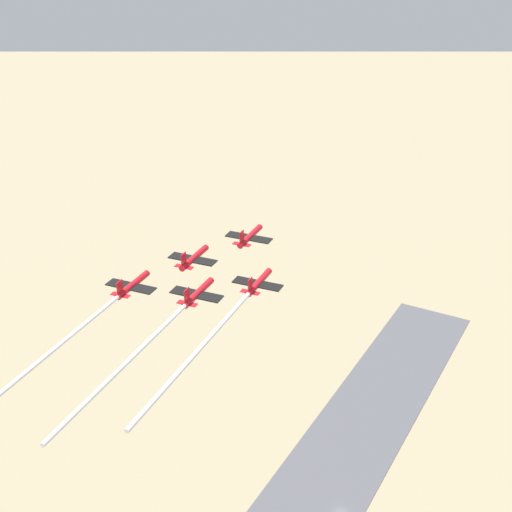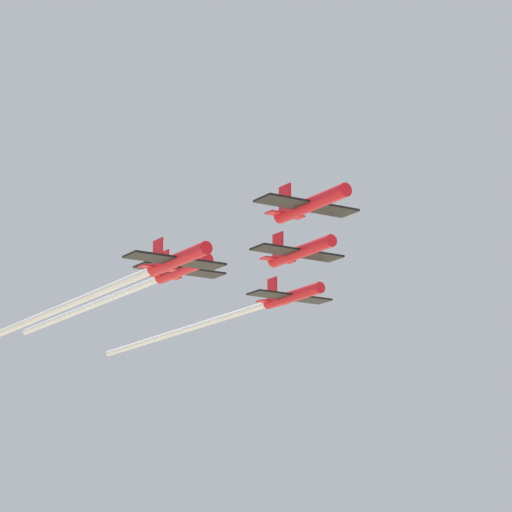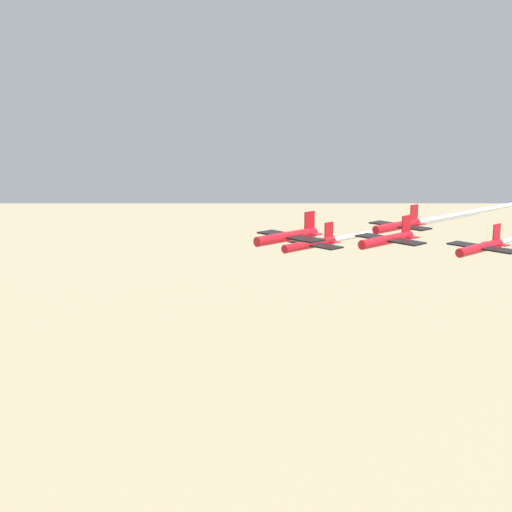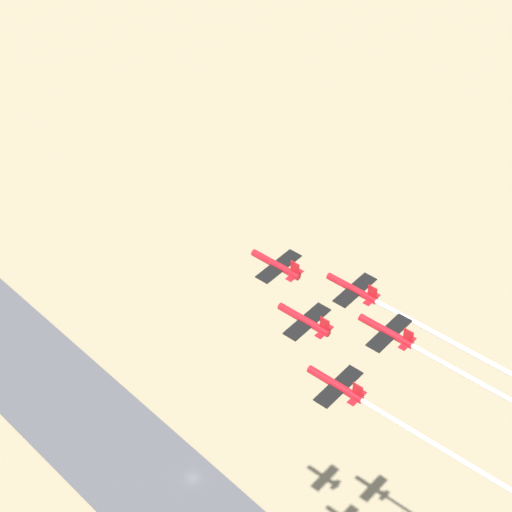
{
  "view_description": "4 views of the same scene",
  "coord_description": "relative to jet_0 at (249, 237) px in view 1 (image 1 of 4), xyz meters",
  "views": [
    {
      "loc": [
        -9.63,
        -178.16,
        181.77
      ],
      "look_at": [
        -24.37,
        -38.48,
        112.96
      ],
      "focal_mm": 50.0,
      "sensor_mm": 36.0,
      "label": 1
    },
    {
      "loc": [
        61.19,
        33.02,
        84.09
      ],
      "look_at": [
        -21.93,
        -38.95,
        111.0
      ],
      "focal_mm": 85.0,
      "sensor_mm": 36.0,
      "label": 2
    },
    {
      "loc": [
        -70.65,
        49.46,
        133.83
      ],
      "look_at": [
        -21.82,
        -34.32,
        113.39
      ],
      "focal_mm": 50.0,
      "sensor_mm": 36.0,
      "label": 3
    },
    {
      "loc": [
        -157.6,
        -88.09,
        239.8
      ],
      "look_at": [
        -24.17,
        -30.63,
        115.37
      ],
      "focal_mm": 70.0,
      "sensor_mm": 36.0,
      "label": 4
    }
  ],
  "objects": [
    {
      "name": "jet_2",
      "position": [
        3.43,
        -14.24,
        -3.79
      ],
      "size": [
        10.79,
        11.12,
        3.74
      ],
      "rotation": [
        0.0,
        0.0,
        5.99
      ],
      "color": "red"
    },
    {
      "name": "smoke_trail_3",
      "position": [
        -29.64,
        -46.34,
        -2.86
      ],
      "size": [
        13.91,
        43.48,
        0.78
      ],
      "rotation": [
        0.0,
        0.0,
        5.99
      ],
      "color": "white"
    },
    {
      "name": "smoke_trail_2",
      "position": [
        -4.6,
        -40.59,
        -3.85
      ],
      "size": [
        13.89,
        43.16,
        0.86
      ],
      "rotation": [
        0.0,
        0.0,
        5.99
      ],
      "color": "white"
    },
    {
      "name": "jet_0",
      "position": [
        0.0,
        0.0,
        0.0
      ],
      "size": [
        10.79,
        11.12,
        3.74
      ],
      "rotation": [
        0.0,
        0.0,
        5.99
      ],
      "color": "red"
    },
    {
      "name": "jet_3",
      "position": [
        -21.56,
        -19.82,
        -2.8
      ],
      "size": [
        10.79,
        11.12,
        3.74
      ],
      "rotation": [
        0.0,
        0.0,
        5.99
      ],
      "color": "red"
    },
    {
      "name": "smoke_trail_4",
      "position": [
        -14.92,
        -48.99,
        -1.44
      ],
      "size": [
        12.91,
        40.13,
        0.79
      ],
      "rotation": [
        0.0,
        0.0,
        5.99
      ],
      "color": "white"
    },
    {
      "name": "jet_4",
      "position": [
        -7.36,
        -24.15,
        -1.39
      ],
      "size": [
        10.79,
        11.12,
        3.74
      ],
      "rotation": [
        0.0,
        0.0,
        5.99
      ],
      "color": "red"
    },
    {
      "name": "jet_1",
      "position": [
        -10.78,
        -9.91,
        -1.03
      ],
      "size": [
        10.79,
        11.12,
        3.74
      ],
      "rotation": [
        0.0,
        0.0,
        5.99
      ],
      "color": "red"
    },
    {
      "name": "ground_plane",
      "position": [
        26.12,
        35.89,
        -116.36
      ],
      "size": [
        3000.0,
        3000.0,
        0.0
      ],
      "primitive_type": "plane",
      "color": "gray"
    }
  ]
}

